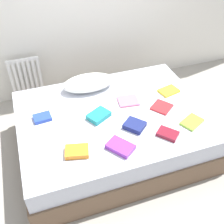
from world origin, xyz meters
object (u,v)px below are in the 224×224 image
Objects in this scene: textbook_maroon at (168,134)px; textbook_navy at (135,125)px; textbook_red at (162,107)px; textbook_orange at (77,151)px; textbook_yellow at (169,91)px; radiator at (26,76)px; textbook_teal at (99,115)px; textbook_blue at (42,118)px; textbook_purple at (120,147)px; textbook_lime at (192,122)px; textbook_pink at (128,101)px; pillow at (88,83)px; bed at (113,131)px.

textbook_maroon is 1.01× the size of textbook_navy.
textbook_orange is (-1.01, -0.33, 0.01)m from textbook_red.
textbook_yellow is at bearing 83.91° from textbook_navy.
textbook_teal is (0.64, -1.21, 0.13)m from radiator.
textbook_red is at bearing -15.22° from textbook_blue.
textbook_purple is 1.14× the size of textbook_orange.
radiator is 2.19m from textbook_lime.
textbook_pink is (0.38, 0.15, -0.02)m from textbook_teal.
pillow is 3.38× the size of textbook_blue.
bed is 8.44× the size of textbook_purple.
pillow is at bearing -45.20° from radiator.
textbook_lime reaches higher than bed.
textbook_maroon is 0.87m from textbook_orange.
textbook_yellow is (0.60, 0.42, -0.01)m from textbook_navy.
textbook_orange is at bearing -136.96° from textbook_purple.
textbook_yellow reaches higher than textbook_red.
textbook_blue is at bearing -173.88° from textbook_pink.
radiator is 1.48m from textbook_pink.
bed is 3.87× the size of radiator.
radiator is 2.66× the size of textbook_red.
textbook_purple is (0.70, -1.68, 0.13)m from radiator.
bed is at bearing 124.51° from textbook_lime.
radiator is 1.85m from textbook_yellow.
textbook_navy is (0.29, -0.25, -0.00)m from textbook_teal.
radiator is 1.64m from textbook_orange.
textbook_blue is (-1.09, 0.62, -0.00)m from textbook_maroon.
radiator is 2.37× the size of textbook_pink.
textbook_purple is 0.80m from textbook_lime.
pillow is 2.72× the size of textbook_yellow.
textbook_maroon is at bearing -34.15° from textbook_blue.
textbook_yellow is (0.83, 0.64, -0.01)m from textbook_purple.
textbook_blue is 0.80× the size of textbook_pink.
textbook_purple is at bearing 160.31° from textbook_lime.
textbook_navy reaches higher than textbook_red.
textbook_pink is 1.05× the size of textbook_orange.
pillow reaches higher than textbook_pink.
pillow is at bearing 103.51° from bed.
pillow reaches higher than textbook_blue.
textbook_teal is 0.99× the size of textbook_lime.
textbook_purple reaches higher than textbook_blue.
radiator reaches higher than textbook_purple.
textbook_maroon is 0.32m from textbook_lime.
textbook_yellow is (0.35, 0.62, -0.01)m from textbook_maroon.
textbook_blue reaches higher than textbook_yellow.
textbook_yellow is 1.34m from textbook_orange.
textbook_teal is at bearing 151.23° from textbook_purple.
radiator reaches higher than bed.
textbook_maroon is at bearing -67.56° from textbook_pink.
textbook_orange is 1.18m from textbook_lime.
radiator is 2.71× the size of textbook_navy.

